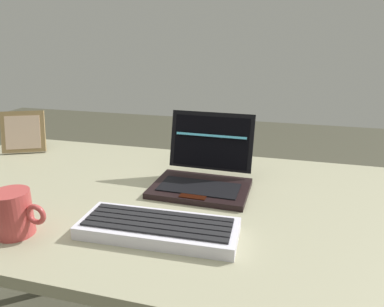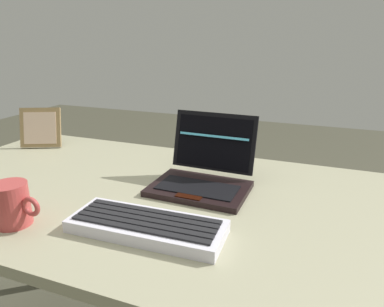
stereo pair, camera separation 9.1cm
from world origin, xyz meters
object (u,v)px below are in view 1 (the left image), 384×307
Objects in this scene: external_keyboard at (158,228)px; photo_frame at (23,132)px; laptop_front at (203,174)px; coffee_mug at (14,213)px.

photo_frame is (-0.65, 0.39, 0.06)m from external_keyboard.
external_keyboard is 0.76m from photo_frame.
laptop_front reaches higher than coffee_mug.
photo_frame reaches higher than external_keyboard.
photo_frame is (-0.68, 0.13, 0.03)m from laptop_front.
laptop_front is at bearing 46.34° from coffee_mug.
external_keyboard is 0.30m from coffee_mug.
photo_frame is 1.33× the size of coffee_mug.
photo_frame is 0.59m from coffee_mug.
photo_frame is at bearing 168.83° from laptop_front.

